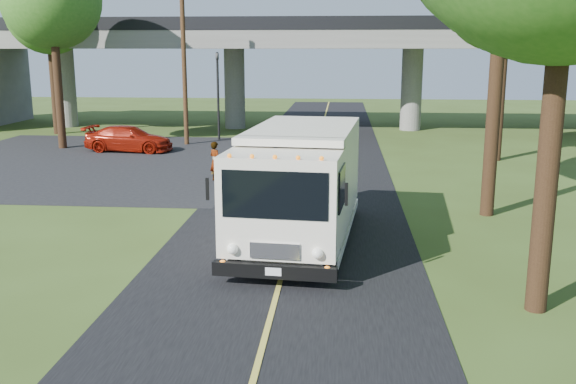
# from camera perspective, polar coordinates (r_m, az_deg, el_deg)

# --- Properties ---
(ground) EXTENTS (120.00, 120.00, 0.00)m
(ground) POSITION_cam_1_polar(r_m,az_deg,el_deg) (13.20, -1.62, -11.32)
(ground) COLOR #37491A
(ground) RESTS_ON ground
(road) EXTENTS (7.00, 90.00, 0.02)m
(road) POSITION_cam_1_polar(r_m,az_deg,el_deg) (22.67, 1.19, -1.05)
(road) COLOR black
(road) RESTS_ON ground
(parking_lot) EXTENTS (16.00, 18.00, 0.01)m
(parking_lot) POSITION_cam_1_polar(r_m,az_deg,el_deg) (32.88, -17.39, 2.63)
(parking_lot) COLOR black
(parking_lot) RESTS_ON ground
(lane_line) EXTENTS (0.12, 90.00, 0.01)m
(lane_line) POSITION_cam_1_polar(r_m,az_deg,el_deg) (22.67, 1.19, -1.00)
(lane_line) COLOR gold
(lane_line) RESTS_ON road
(overpass) EXTENTS (54.00, 10.00, 7.30)m
(overpass) POSITION_cam_1_polar(r_m,az_deg,el_deg) (44.02, 3.08, 11.51)
(overpass) COLOR slate
(overpass) RESTS_ON ground
(traffic_signal) EXTENTS (0.18, 0.22, 5.20)m
(traffic_signal) POSITION_cam_1_polar(r_m,az_deg,el_deg) (38.76, -6.25, 9.31)
(traffic_signal) COLOR black
(traffic_signal) RESTS_ON ground
(utility_pole) EXTENTS (1.60, 0.26, 9.00)m
(utility_pole) POSITION_cam_1_polar(r_m,az_deg,el_deg) (37.08, -9.22, 11.24)
(utility_pole) COLOR #472D19
(utility_pole) RESTS_ON ground
(tree_left_lot) EXTENTS (5.60, 5.50, 10.50)m
(tree_left_lot) POSITION_cam_1_polar(r_m,az_deg,el_deg) (37.16, -20.08, 15.77)
(tree_left_lot) COLOR #382314
(tree_left_lot) RESTS_ON ground
(tree_left_far) EXTENTS (5.26, 5.16, 9.89)m
(tree_left_far) POSITION_cam_1_polar(r_m,az_deg,el_deg) (43.83, -20.37, 14.55)
(tree_left_far) COLOR #382314
(tree_left_far) RESTS_ON ground
(step_van) EXTENTS (3.49, 7.88, 3.22)m
(step_van) POSITION_cam_1_polar(r_m,az_deg,el_deg) (17.81, 1.07, 0.91)
(step_van) COLOR silver
(step_van) RESTS_ON ground
(red_sedan) EXTENTS (4.83, 2.31, 1.36)m
(red_sedan) POSITION_cam_1_polar(r_m,az_deg,el_deg) (35.39, -13.95, 4.61)
(red_sedan) COLOR maroon
(red_sedan) RESTS_ON ground
(pedestrian) EXTENTS (0.71, 0.70, 1.66)m
(pedestrian) POSITION_cam_1_polar(r_m,az_deg,el_deg) (26.62, -6.48, 2.71)
(pedestrian) COLOR gray
(pedestrian) RESTS_ON ground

